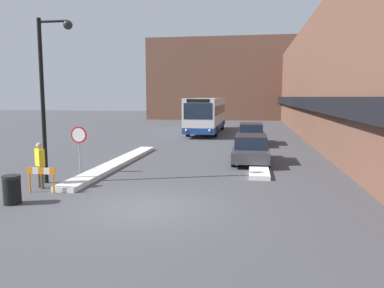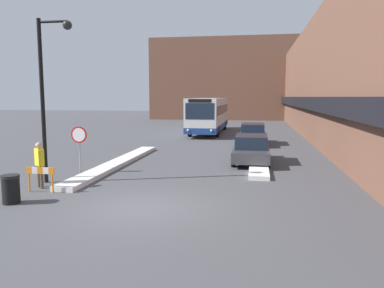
{
  "view_description": "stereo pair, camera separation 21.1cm",
  "coord_description": "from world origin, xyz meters",
  "px_view_note": "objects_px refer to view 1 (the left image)",
  "views": [
    {
      "loc": [
        3.22,
        -11.11,
        3.49
      ],
      "look_at": [
        0.37,
        6.71,
        1.22
      ],
      "focal_mm": 35.0,
      "sensor_mm": 36.0,
      "label": 1
    },
    {
      "loc": [
        3.42,
        -11.08,
        3.49
      ],
      "look_at": [
        0.37,
        6.71,
        1.22
      ],
      "focal_mm": 35.0,
      "sensor_mm": 36.0,
      "label": 2
    }
  ],
  "objects_px": {
    "parked_car_middle": "(251,134)",
    "construction_barricade": "(41,175)",
    "trash_bin": "(12,190)",
    "city_bus": "(207,114)",
    "stop_sign": "(79,140)",
    "parked_car_front": "(251,149)",
    "street_lamp": "(48,83)",
    "pedestrian": "(40,161)"
  },
  "relations": [
    {
      "from": "parked_car_middle",
      "to": "street_lamp",
      "type": "distance_m",
      "value": 16.6
    },
    {
      "from": "parked_car_front",
      "to": "pedestrian",
      "type": "bearing_deg",
      "value": -138.16
    },
    {
      "from": "construction_barricade",
      "to": "trash_bin",
      "type": "bearing_deg",
      "value": -96.86
    },
    {
      "from": "pedestrian",
      "to": "trash_bin",
      "type": "height_order",
      "value": "pedestrian"
    },
    {
      "from": "street_lamp",
      "to": "pedestrian",
      "type": "xyz_separation_m",
      "value": [
        0.01,
        -0.89,
        -2.97
      ]
    },
    {
      "from": "parked_car_front",
      "to": "construction_barricade",
      "type": "relative_size",
      "value": 4.12
    },
    {
      "from": "parked_car_middle",
      "to": "stop_sign",
      "type": "xyz_separation_m",
      "value": [
        -7.75,
        -12.15,
        0.8
      ]
    },
    {
      "from": "trash_bin",
      "to": "parked_car_middle",
      "type": "bearing_deg",
      "value": 65.89
    },
    {
      "from": "parked_car_front",
      "to": "parked_car_middle",
      "type": "distance_m",
      "value": 7.98
    },
    {
      "from": "stop_sign",
      "to": "pedestrian",
      "type": "relative_size",
      "value": 1.22
    },
    {
      "from": "city_bus",
      "to": "trash_bin",
      "type": "distance_m",
      "value": 25.62
    },
    {
      "from": "parked_car_front",
      "to": "pedestrian",
      "type": "distance_m",
      "value": 10.66
    },
    {
      "from": "parked_car_front",
      "to": "parked_car_middle",
      "type": "height_order",
      "value": "parked_car_middle"
    },
    {
      "from": "parked_car_middle",
      "to": "pedestrian",
      "type": "distance_m",
      "value": 17.05
    },
    {
      "from": "construction_barricade",
      "to": "stop_sign",
      "type": "bearing_deg",
      "value": 93.64
    },
    {
      "from": "pedestrian",
      "to": "stop_sign",
      "type": "bearing_deg",
      "value": 125.68
    },
    {
      "from": "stop_sign",
      "to": "construction_barricade",
      "type": "xyz_separation_m",
      "value": [
        0.23,
        -3.58,
        -0.89
      ]
    },
    {
      "from": "parked_car_middle",
      "to": "trash_bin",
      "type": "relative_size",
      "value": 5.05
    },
    {
      "from": "stop_sign",
      "to": "pedestrian",
      "type": "distance_m",
      "value": 2.99
    },
    {
      "from": "street_lamp",
      "to": "pedestrian",
      "type": "distance_m",
      "value": 3.1
    },
    {
      "from": "trash_bin",
      "to": "city_bus",
      "type": "bearing_deg",
      "value": 82.38
    },
    {
      "from": "city_bus",
      "to": "pedestrian",
      "type": "distance_m",
      "value": 23.55
    },
    {
      "from": "trash_bin",
      "to": "stop_sign",
      "type": "bearing_deg",
      "value": 90.58
    },
    {
      "from": "parked_car_middle",
      "to": "construction_barricade",
      "type": "relative_size",
      "value": 4.36
    },
    {
      "from": "street_lamp",
      "to": "trash_bin",
      "type": "bearing_deg",
      "value": -85.1
    },
    {
      "from": "trash_bin",
      "to": "construction_barricade",
      "type": "xyz_separation_m",
      "value": [
        0.18,
        1.46,
        0.19
      ]
    },
    {
      "from": "city_bus",
      "to": "parked_car_front",
      "type": "height_order",
      "value": "city_bus"
    },
    {
      "from": "stop_sign",
      "to": "pedestrian",
      "type": "bearing_deg",
      "value": -93.72
    },
    {
      "from": "parked_car_front",
      "to": "pedestrian",
      "type": "height_order",
      "value": "pedestrian"
    },
    {
      "from": "parked_car_middle",
      "to": "pedestrian",
      "type": "height_order",
      "value": "pedestrian"
    },
    {
      "from": "parked_car_front",
      "to": "street_lamp",
      "type": "distance_m",
      "value": 10.62
    },
    {
      "from": "parked_car_front",
      "to": "stop_sign",
      "type": "xyz_separation_m",
      "value": [
        -7.75,
        -4.17,
        0.82
      ]
    },
    {
      "from": "city_bus",
      "to": "construction_barricade",
      "type": "bearing_deg",
      "value": -97.66
    },
    {
      "from": "trash_bin",
      "to": "street_lamp",
      "type": "bearing_deg",
      "value": 94.9
    },
    {
      "from": "city_bus",
      "to": "pedestrian",
      "type": "xyz_separation_m",
      "value": [
        -3.63,
        -23.25,
        -0.75
      ]
    },
    {
      "from": "parked_car_middle",
      "to": "stop_sign",
      "type": "relative_size",
      "value": 2.22
    },
    {
      "from": "parked_car_middle",
      "to": "construction_barricade",
      "type": "xyz_separation_m",
      "value": [
        -7.52,
        -15.73,
        -0.09
      ]
    },
    {
      "from": "stop_sign",
      "to": "city_bus",
      "type": "bearing_deg",
      "value": 80.39
    },
    {
      "from": "parked_car_front",
      "to": "stop_sign",
      "type": "height_order",
      "value": "stop_sign"
    },
    {
      "from": "parked_car_middle",
      "to": "construction_barricade",
      "type": "bearing_deg",
      "value": -115.55
    },
    {
      "from": "city_bus",
      "to": "street_lamp",
      "type": "relative_size",
      "value": 1.89
    },
    {
      "from": "parked_car_middle",
      "to": "construction_barricade",
      "type": "height_order",
      "value": "parked_car_middle"
    }
  ]
}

